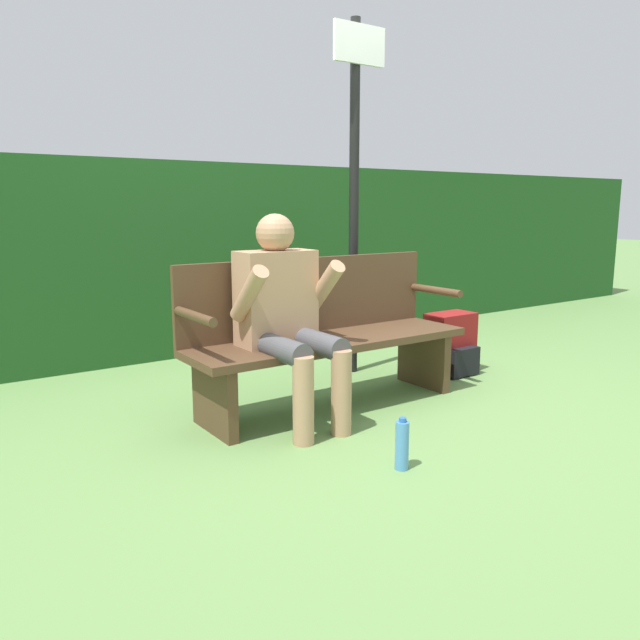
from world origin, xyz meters
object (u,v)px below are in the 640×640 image
Objects in this scene: backpack at (451,345)px; water_bottle at (402,445)px; person_seated at (285,309)px; parked_car at (230,232)px; park_bench at (324,333)px; signpost at (355,176)px.

water_bottle is (-1.44, -1.06, -0.09)m from backpack.
person_seated is 0.26× the size of parked_car.
park_bench is 4.02× the size of backpack.
park_bench is 1.53× the size of person_seated.
person_seated reaches higher than backpack.
person_seated is 10.69m from parked_car.
signpost is (0.62, 0.50, 0.97)m from park_bench.
water_bottle is 11.48m from parked_car.
backpack is 0.10× the size of parked_car.
park_bench is at bearing -177.53° from backpack.
park_bench reaches higher than water_bottle.
backpack is at bearing -38.96° from signpost.
signpost reaches higher than parked_car.
parked_car is (3.59, 9.05, -0.79)m from signpost.
parked_car reaches higher than person_seated.
signpost reaches higher than person_seated.
parked_car is at bearing 67.01° from water_bottle.
person_seated is 2.63× the size of backpack.
water_bottle is at bearing -84.74° from person_seated.
parked_car reaches higher than backpack.
backpack is 1.40m from signpost.
park_bench is 0.40× the size of parked_car.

